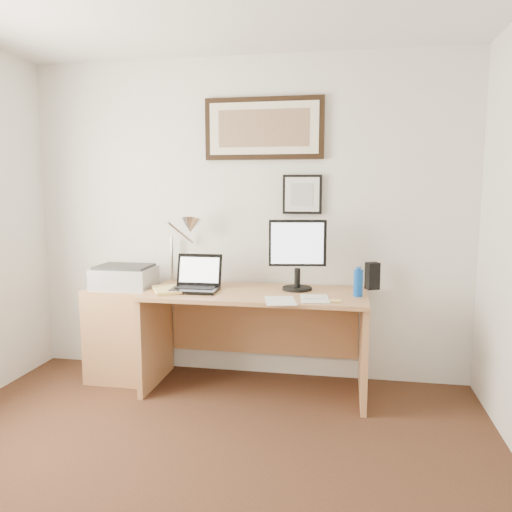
% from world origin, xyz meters
% --- Properties ---
extents(wall_back, '(3.50, 0.02, 2.50)m').
position_xyz_m(wall_back, '(0.00, 2.00, 1.25)').
color(wall_back, white).
rests_on(wall_back, ground).
extents(side_cabinet, '(0.50, 0.40, 0.73)m').
position_xyz_m(side_cabinet, '(-0.92, 1.68, 0.36)').
color(side_cabinet, '#AC7548').
rests_on(side_cabinet, floor).
extents(water_bottle, '(0.07, 0.07, 0.19)m').
position_xyz_m(water_bottle, '(0.88, 1.60, 0.84)').
color(water_bottle, '#0C46A7').
rests_on(water_bottle, desk).
extents(bottle_cap, '(0.03, 0.03, 0.02)m').
position_xyz_m(bottle_cap, '(0.88, 1.60, 0.95)').
color(bottle_cap, '#0C46A7').
rests_on(bottle_cap, water_bottle).
extents(speaker, '(0.11, 0.11, 0.20)m').
position_xyz_m(speaker, '(0.99, 1.87, 0.85)').
color(speaker, black).
rests_on(speaker, desk).
extents(paper_sheet_a, '(0.26, 0.32, 0.00)m').
position_xyz_m(paper_sheet_a, '(0.37, 1.36, 0.75)').
color(paper_sheet_a, silver).
rests_on(paper_sheet_a, desk).
extents(paper_sheet_b, '(0.22, 0.29, 0.00)m').
position_xyz_m(paper_sheet_b, '(0.59, 1.46, 0.75)').
color(paper_sheet_b, silver).
rests_on(paper_sheet_b, desk).
extents(sticky_pad, '(0.07, 0.07, 0.01)m').
position_xyz_m(sticky_pad, '(0.73, 1.40, 0.76)').
color(sticky_pad, '#E5CF6C').
rests_on(sticky_pad, desk).
extents(marker_pen, '(0.14, 0.06, 0.02)m').
position_xyz_m(marker_pen, '(0.58, 1.45, 0.76)').
color(marker_pen, white).
rests_on(marker_pen, desk).
extents(book, '(0.35, 0.38, 0.02)m').
position_xyz_m(book, '(-0.57, 1.48, 0.76)').
color(book, '#EDD16F').
rests_on(book, desk).
extents(desk, '(1.60, 0.70, 0.75)m').
position_xyz_m(desk, '(0.15, 1.72, 0.51)').
color(desk, '#AC7548').
rests_on(desk, floor).
extents(laptop, '(0.35, 0.30, 0.26)m').
position_xyz_m(laptop, '(-0.29, 1.60, 0.81)').
color(laptop, black).
rests_on(laptop, desk).
extents(lcd_monitor, '(0.42, 0.22, 0.52)m').
position_xyz_m(lcd_monitor, '(0.44, 1.74, 1.04)').
color(lcd_monitor, black).
rests_on(lcd_monitor, desk).
extents(printer, '(0.44, 0.34, 0.18)m').
position_xyz_m(printer, '(-0.89, 1.67, 0.82)').
color(printer, '#A8A8AB').
rests_on(printer, side_cabinet).
extents(desk_lamp, '(0.29, 0.27, 0.53)m').
position_xyz_m(desk_lamp, '(-0.41, 1.81, 1.19)').
color(desk_lamp, silver).
rests_on(desk_lamp, desk).
extents(picture_large, '(0.92, 0.04, 0.47)m').
position_xyz_m(picture_large, '(0.15, 1.97, 1.95)').
color(picture_large, black).
rests_on(picture_large, wall_back).
extents(picture_small, '(0.30, 0.03, 0.30)m').
position_xyz_m(picture_small, '(0.45, 1.97, 1.45)').
color(picture_small, black).
rests_on(picture_small, wall_back).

